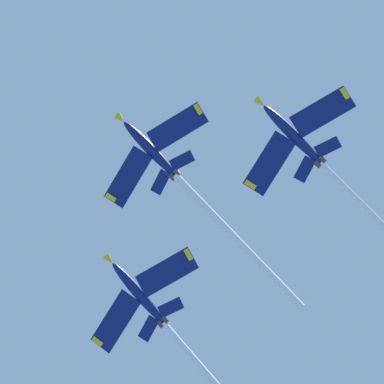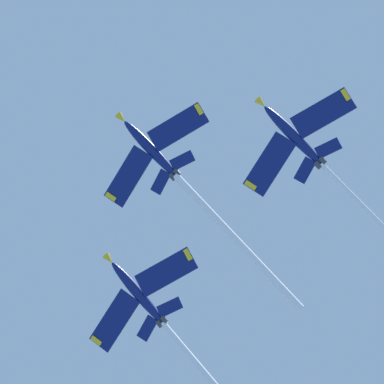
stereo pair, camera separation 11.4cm
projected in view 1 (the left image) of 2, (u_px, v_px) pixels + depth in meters
jet_lead at (184, 185)px, 127.90m from camera, size 33.39×25.31×14.81m
jet_left_wing at (315, 157)px, 122.89m from camera, size 34.27×26.19×14.53m
jet_right_wing at (158, 316)px, 126.00m from camera, size 29.69×23.54×13.61m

